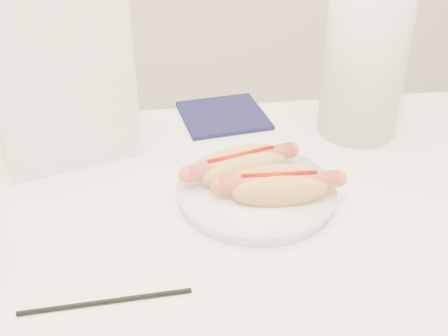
{
  "coord_description": "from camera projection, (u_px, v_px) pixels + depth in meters",
  "views": [
    {
      "loc": [
        -0.0,
        -0.55,
        1.21
      ],
      "look_at": [
        0.09,
        0.06,
        0.82
      ],
      "focal_mm": 43.55,
      "sensor_mm": 36.0,
      "label": 1
    }
  ],
  "objects": [
    {
      "name": "table",
      "position": [
        165.0,
        277.0,
        0.74
      ],
      "size": [
        1.2,
        0.8,
        0.75
      ],
      "color": "white",
      "rests_on": "ground"
    },
    {
      "name": "plate",
      "position": [
        256.0,
        194.0,
        0.79
      ],
      "size": [
        0.22,
        0.22,
        0.02
      ],
      "primitive_type": "cylinder",
      "rotation": [
        0.0,
        0.0,
        -0.01
      ],
      "color": "white",
      "rests_on": "table"
    },
    {
      "name": "hotdog_left",
      "position": [
        241.0,
        166.0,
        0.79
      ],
      "size": [
        0.17,
        0.1,
        0.05
      ],
      "rotation": [
        0.0,
        0.0,
        0.28
      ],
      "color": "#D4B455",
      "rests_on": "plate"
    },
    {
      "name": "hotdog_right",
      "position": [
        278.0,
        186.0,
        0.75
      ],
      "size": [
        0.17,
        0.07,
        0.05
      ],
      "rotation": [
        0.0,
        0.0,
        -0.05
      ],
      "color": "#E4A659",
      "rests_on": "plate"
    },
    {
      "name": "chopstick_near",
      "position": [
        106.0,
        302.0,
        0.62
      ],
      "size": [
        0.2,
        0.01,
        0.01
      ],
      "primitive_type": "cylinder",
      "rotation": [
        0.0,
        1.57,
        0.04
      ],
      "color": "black",
      "rests_on": "table"
    },
    {
      "name": "napkin_box",
      "position": [
        59.0,
        75.0,
        0.83
      ],
      "size": [
        0.23,
        0.17,
        0.28
      ],
      "primitive_type": "cube",
      "rotation": [
        0.0,
        0.0,
        0.31
      ],
      "color": "silver",
      "rests_on": "table"
    },
    {
      "name": "navy_napkin",
      "position": [
        223.0,
        115.0,
        1.01
      ],
      "size": [
        0.17,
        0.17,
        0.01
      ],
      "primitive_type": "cube",
      "rotation": [
        0.0,
        0.0,
        0.13
      ],
      "color": "#13143B",
      "rests_on": "table"
    },
    {
      "name": "paper_towel_roll",
      "position": [
        367.0,
        48.0,
        0.89
      ],
      "size": [
        0.15,
        0.15,
        0.31
      ],
      "primitive_type": "cylinder",
      "rotation": [
        0.0,
        0.0,
        -0.13
      ],
      "color": "silver",
      "rests_on": "table"
    }
  ]
}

